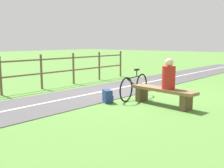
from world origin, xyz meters
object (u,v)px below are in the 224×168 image
object	(u,v)px
bench	(162,93)
backpack	(108,96)
person_seated	(169,76)
bicycle	(134,87)

from	to	relation	value
bench	backpack	world-z (taller)	bench
bench	person_seated	bearing A→B (deg)	-180.00
person_seated	bench	bearing A→B (deg)	0.00
bicycle	backpack	distance (m)	0.95
person_seated	bicycle	bearing A→B (deg)	-1.95
bench	bicycle	size ratio (longest dim) A/B	1.17
bench	person_seated	distance (m)	0.52
bicycle	person_seated	bearing A→B (deg)	73.15
person_seated	bicycle	world-z (taller)	person_seated
bench	backpack	size ratio (longest dim) A/B	4.89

